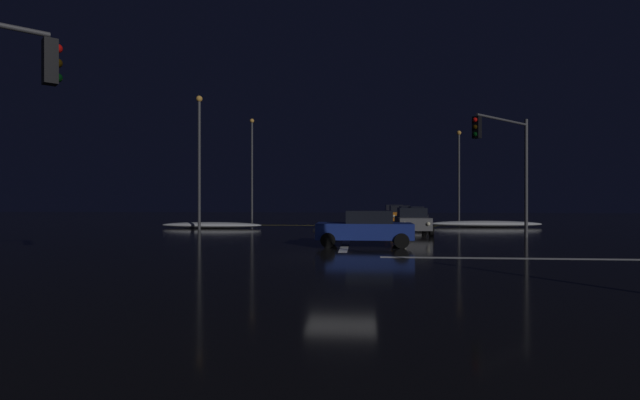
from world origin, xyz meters
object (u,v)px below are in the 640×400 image
Objects in this scene: sedan_white at (411,217)px; sedan_red at (394,212)px; traffic_signal_ne at (507,153)px; streetlamp_left_near at (199,153)px; sedan_gray at (412,221)px; streetlamp_right_far at (459,169)px; sedan_orange at (400,214)px; sedan_blue_crossing at (365,228)px; streetlamp_left_far at (252,162)px.

sedan_white and sedan_red have the same top height.
streetlamp_left_near is (-18.64, 6.66, 0.83)m from traffic_signal_ne.
streetlamp_left_near is (-14.17, 3.19, 4.51)m from sedan_gray.
streetlamp_left_near is 1.04× the size of streetlamp_right_far.
sedan_gray is at bearing -91.24° from sedan_orange.
streetlamp_left_near reaches higher than sedan_red.
sedan_blue_crossing is 28.85m from streetlamp_right_far.
sedan_blue_crossing is (-3.12, -26.71, 0.00)m from sedan_red.
traffic_signal_ne is 0.72× the size of streetlamp_right_far.
streetlamp_right_far is at bearing 46.77° from sedan_orange.
traffic_signal_ne reaches higher than sedan_orange.
streetlamp_left_near reaches higher than sedan_orange.
sedan_orange is 10.25m from streetlamp_right_far.
sedan_orange is 16.85m from traffic_signal_ne.
sedan_red is 26.89m from sedan_blue_crossing.
sedan_orange is 0.47× the size of streetlamp_left_near.
streetlamp_left_near is at bearing -147.41° from sedan_orange.
streetlamp_left_near is (-14.42, -15.81, 4.51)m from sedan_red.
sedan_red is at bearing 89.25° from sedan_gray.
streetlamp_right_far is (20.80, 16.00, -0.18)m from streetlamp_left_near.
streetlamp_left_far is (-14.44, 6.77, 5.10)m from sedan_orange.
sedan_gray is 0.49× the size of streetlamp_right_far.
streetlamp_right_far is at bearing 65.63° from sedan_white.
sedan_white is 15.66m from streetlamp_left_near.
traffic_signal_ne is 29.38m from streetlamp_left_far.
traffic_signal_ne is (4.47, -3.47, 3.68)m from sedan_gray.
streetlamp_left_near is at bearing -169.81° from sedan_white.
sedan_white is 0.42× the size of streetlamp_left_far.
traffic_signal_ne is at bearing -19.66° from streetlamp_left_near.
sedan_white is 0.47× the size of streetlamp_left_near.
traffic_signal_ne is (4.22, -22.47, 3.68)m from sedan_red.
sedan_gray is 1.00× the size of sedan_orange.
traffic_signal_ne reaches higher than sedan_gray.
streetlamp_left_far is at bearing 154.89° from sedan_orange.
streetlamp_left_far is at bearing 90.00° from streetlamp_left_near.
traffic_signal_ne is 0.70× the size of streetlamp_left_near.
sedan_white is 10.74m from traffic_signal_ne.
sedan_gray is 6.75m from traffic_signal_ne.
sedan_white is at bearing 10.19° from streetlamp_left_near.
streetlamp_left_near is (-14.44, -9.23, 4.51)m from sedan_orange.
streetlamp_right_far is at bearing 37.57° from streetlamp_left_near.
sedan_red is 15.30m from streetlamp_left_far.
streetlamp_left_near reaches higher than sedan_blue_crossing.
streetlamp_left_far reaches higher than streetlamp_right_far.
sedan_orange is 0.67× the size of traffic_signal_ne.
sedan_red is 1.00× the size of sedan_blue_crossing.
streetlamp_left_near is (-14.75, -2.65, 4.51)m from sedan_white.
streetlamp_left_near is at bearing -142.43° from streetlamp_right_far.
sedan_blue_crossing is (-3.45, -13.55, 0.00)m from sedan_white.
sedan_white is at bearing -88.55° from sedan_red.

